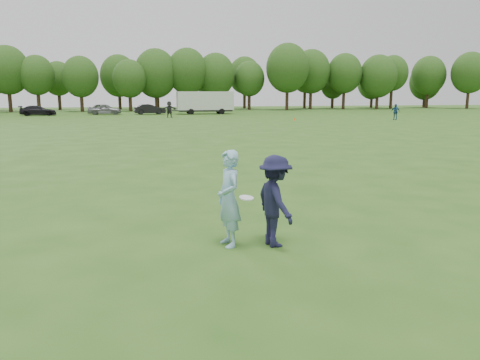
{
  "coord_description": "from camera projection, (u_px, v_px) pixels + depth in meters",
  "views": [
    {
      "loc": [
        -1.79,
        -8.09,
        2.87
      ],
      "look_at": [
        0.4,
        1.27,
        1.1
      ],
      "focal_mm": 35.0,
      "sensor_mm": 36.0,
      "label": 1
    }
  ],
  "objects": [
    {
      "name": "car_d",
      "position": [
        38.0,
        111.0,
        62.29
      ],
      "size": [
        4.63,
        1.99,
        1.33
      ],
      "primitive_type": "imported",
      "rotation": [
        0.0,
        0.0,
        1.6
      ],
      "color": "black",
      "rests_on": "ground"
    },
    {
      "name": "treeline",
      "position": [
        155.0,
        74.0,
        81.78
      ],
      "size": [
        130.35,
        18.39,
        11.74
      ],
      "color": "#332114",
      "rests_on": "ground"
    },
    {
      "name": "disc_in_play",
      "position": [
        246.0,
        198.0,
        8.6
      ],
      "size": [
        0.28,
        0.28,
        0.08
      ],
      "color": "white",
      "rests_on": "ground"
    },
    {
      "name": "car_e",
      "position": [
        105.0,
        109.0,
        65.04
      ],
      "size": [
        4.66,
        2.18,
        1.54
      ],
      "primitive_type": "imported",
      "rotation": [
        0.0,
        0.0,
        1.49
      ],
      "color": "slate",
      "rests_on": "ground"
    },
    {
      "name": "field_cone",
      "position": [
        295.0,
        119.0,
        51.27
      ],
      "size": [
        0.28,
        0.28,
        0.3
      ],
      "primitive_type": "cone",
      "color": "#E44C0C",
      "rests_on": "ground"
    },
    {
      "name": "defender",
      "position": [
        275.0,
        201.0,
        8.85
      ],
      "size": [
        0.82,
        1.22,
        1.75
      ],
      "primitive_type": "imported",
      "rotation": [
        0.0,
        0.0,
        1.73
      ],
      "color": "#181936",
      "rests_on": "ground"
    },
    {
      "name": "player_far_b",
      "position": [
        395.0,
        112.0,
        52.09
      ],
      "size": [
        1.01,
        1.06,
        1.77
      ],
      "primitive_type": "imported",
      "rotation": [
        0.0,
        0.0,
        -0.85
      ],
      "color": "navy",
      "rests_on": "ground"
    },
    {
      "name": "player_far_d",
      "position": [
        169.0,
        109.0,
        57.35
      ],
      "size": [
        1.87,
        0.68,
        1.99
      ],
      "primitive_type": "imported",
      "rotation": [
        0.0,
        0.0,
        0.05
      ],
      "color": "#272727",
      "rests_on": "ground"
    },
    {
      "name": "thrower",
      "position": [
        229.0,
        199.0,
        8.84
      ],
      "size": [
        0.55,
        0.74,
        1.85
      ],
      "primitive_type": "imported",
      "rotation": [
        0.0,
        0.0,
        -1.41
      ],
      "color": "#8CBED9",
      "rests_on": "ground"
    },
    {
      "name": "car_f",
      "position": [
        150.0,
        109.0,
        66.06
      ],
      "size": [
        4.49,
        2.08,
        1.43
      ],
      "primitive_type": "imported",
      "rotation": [
        0.0,
        0.0,
        1.7
      ],
      "color": "black",
      "rests_on": "ground"
    },
    {
      "name": "ground",
      "position": [
        235.0,
        251.0,
        8.67
      ],
      "size": [
        200.0,
        200.0,
        0.0
      ],
      "primitive_type": "plane",
      "color": "#2A5217",
      "rests_on": "ground"
    },
    {
      "name": "cargo_trailer",
      "position": [
        205.0,
        102.0,
        67.1
      ],
      "size": [
        9.0,
        2.75,
        3.2
      ],
      "color": "silver",
      "rests_on": "ground"
    }
  ]
}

